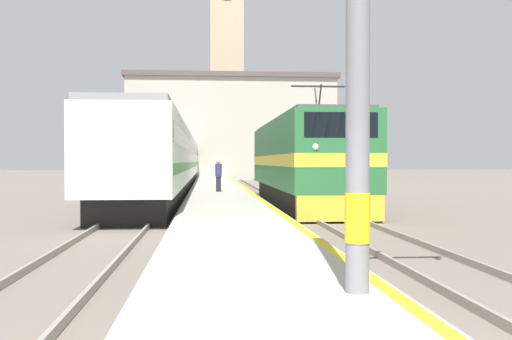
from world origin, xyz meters
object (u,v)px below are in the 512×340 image
locomotive_train (302,162)px  clock_tower (227,52)px  passenger_train (171,160)px  person_on_platform (218,175)px

locomotive_train → clock_tower: (-1.71, 47.53, 13.45)m
passenger_train → person_on_platform: size_ratio=28.56×
passenger_train → person_on_platform: bearing=-71.7°
person_on_platform → locomotive_train: bearing=-55.9°
person_on_platform → clock_tower: clock_tower is taller
locomotive_train → clock_tower: bearing=92.1°
passenger_train → clock_tower: (4.83, 33.21, 13.32)m
clock_tower → locomotive_train: bearing=-87.9°
locomotive_train → person_on_platform: size_ratio=9.43×
passenger_train → clock_tower: bearing=81.7°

